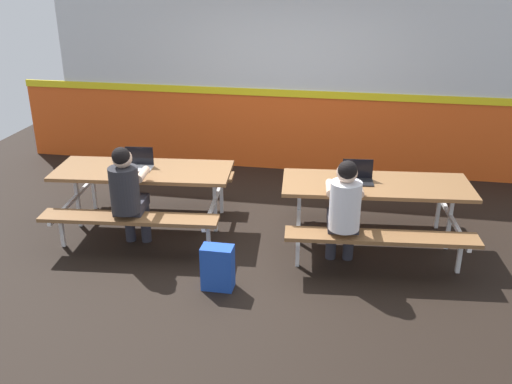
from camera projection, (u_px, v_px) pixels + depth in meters
The scene contains 9 objects.
ground_plane at pixel (254, 241), 6.33m from camera, with size 10.00×10.00×0.02m, color black.
accent_backdrop at pixel (285, 85), 8.02m from camera, with size 8.00×0.14×2.60m.
picnic_table_left at pixel (144, 183), 6.39m from camera, with size 2.03×1.72×0.74m.
picnic_table_right at pixel (375, 198), 5.99m from camera, with size 2.03×1.72×0.74m.
student_nearer at pixel (127, 191), 5.82m from camera, with size 0.39×0.54×1.21m.
student_further at pixel (344, 206), 5.46m from camera, with size 0.39×0.54×1.21m.
laptop_silver at pixel (138, 164), 6.34m from camera, with size 0.34×0.25×0.22m.
laptop_dark at pixel (358, 177), 5.96m from camera, with size 0.34×0.25×0.22m.
backpack_dark at pixel (218, 268), 5.35m from camera, with size 0.30×0.22×0.44m.
Camera 1 is at (1.02, -5.53, 2.94)m, focal length 39.57 mm.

